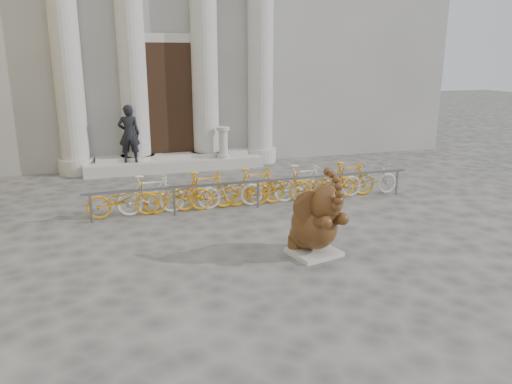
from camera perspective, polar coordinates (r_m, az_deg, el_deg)
name	(u,v)px	position (r m, az deg, el deg)	size (l,w,h in m)	color
ground	(258,285)	(8.67, 0.25, -10.56)	(80.00, 80.00, 0.00)	#474442
classical_building	(149,1)	(22.60, -12.12, 20.61)	(22.00, 10.70, 12.00)	gray
entrance_steps	(175,164)	(17.37, -9.23, 3.16)	(6.00, 1.20, 0.36)	#A8A59E
elephant_statue	(316,223)	(9.72, 6.84, -3.57)	(1.18, 1.42, 1.80)	#A8A59E
bike_rack	(255,186)	(12.96, -0.10, 0.65)	(8.56, 0.53, 1.00)	slate
pedestrian	(129,134)	(16.95, -14.31, 6.46)	(0.69, 0.45, 1.90)	black
balustrade_post	(223,144)	(17.26, -3.77, 5.53)	(0.44, 0.44, 1.07)	#A8A59E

